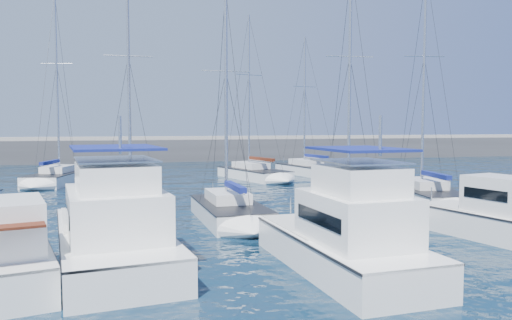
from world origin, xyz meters
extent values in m
plane|color=black|center=(0.00, 0.00, 0.00)|extent=(220.00, 220.00, 0.00)
cube|color=#424244|center=(0.00, 52.00, 1.00)|extent=(160.00, 6.00, 4.00)
cube|color=gray|center=(0.00, 52.00, 3.20)|extent=(160.00, 1.20, 0.50)
cube|color=white|center=(-11.66, -2.29, 0.40)|extent=(4.19, 6.71, 1.60)
cube|color=white|center=(-8.37, 0.00, 0.40)|extent=(5.03, 10.94, 1.60)
cube|color=#262628|center=(-8.37, 0.00, 1.15)|extent=(5.10, 10.95, 0.08)
cube|color=white|center=(-8.19, -1.27, 2.00)|extent=(3.72, 5.26, 1.60)
cube|color=black|center=(-8.19, -1.27, 2.08)|extent=(3.65, 4.30, 0.45)
cube|color=white|center=(-8.17, -1.47, 3.25)|extent=(2.91, 3.72, 0.90)
cube|color=navy|center=(-8.17, -1.47, 4.25)|extent=(3.28, 4.25, 0.08)
cube|color=white|center=(-0.64, -3.26, 0.40)|extent=(3.70, 8.60, 1.60)
cube|color=#262628|center=(-0.64, -3.26, 1.15)|extent=(3.77, 8.61, 0.08)
cube|color=white|center=(-0.58, -4.28, 2.00)|extent=(2.94, 4.07, 1.60)
cube|color=black|center=(-0.58, -4.28, 2.08)|extent=(2.94, 3.29, 0.45)
cube|color=white|center=(-0.56, -4.48, 3.25)|extent=(2.33, 2.86, 0.90)
cube|color=navy|center=(-0.56, -4.48, 4.25)|extent=(2.62, 3.27, 0.08)
cube|color=silver|center=(7.73, -0.22, 0.40)|extent=(3.56, 6.12, 1.60)
cube|color=#262628|center=(7.73, -0.22, 1.15)|extent=(3.60, 6.13, 0.08)
cube|color=silver|center=(7.89, -0.90, 2.00)|extent=(2.52, 3.04, 1.60)
cube|color=black|center=(7.89, -0.90, 2.08)|extent=(2.44, 2.53, 0.45)
cube|color=silver|center=(-7.61, 9.42, 0.30)|extent=(3.12, 8.99, 1.30)
cube|color=#262628|center=(-7.61, 9.42, 0.93)|extent=(3.18, 8.99, 0.06)
cube|color=silver|center=(-7.62, 9.98, 1.25)|extent=(2.00, 3.94, 0.55)
cylinder|color=silver|center=(-7.62, 10.31, 7.67)|extent=(0.18, 0.18, 12.43)
cylinder|color=silver|center=(-7.59, 8.08, 1.80)|extent=(0.18, 4.48, 0.12)
cube|color=#481B0E|center=(-7.59, 7.98, 1.95)|extent=(0.41, 4.03, 0.28)
cube|color=white|center=(-2.65, 6.26, 0.30)|extent=(3.15, 7.33, 1.30)
cube|color=#262628|center=(-2.65, 6.26, 0.93)|extent=(3.21, 7.33, 0.06)
cube|color=white|center=(-2.66, 6.71, 1.25)|extent=(2.00, 3.23, 0.55)
cylinder|color=silver|center=(-2.67, 6.99, 6.78)|extent=(0.18, 0.18, 10.67)
cylinder|color=silver|center=(-2.61, 5.18, 1.80)|extent=(0.25, 3.62, 0.12)
cube|color=navy|center=(-2.60, 5.08, 1.95)|extent=(0.46, 3.27, 0.28)
cube|color=silver|center=(4.46, 6.52, 0.30)|extent=(3.87, 7.90, 1.30)
cube|color=#262628|center=(4.46, 6.52, 0.93)|extent=(3.93, 7.90, 0.06)
cube|color=silver|center=(4.51, 6.99, 1.25)|extent=(2.35, 3.52, 0.55)
cylinder|color=silver|center=(4.53, 7.28, 7.66)|extent=(0.18, 0.18, 12.41)
cylinder|color=silver|center=(4.34, 5.38, 1.80)|extent=(0.51, 3.80, 0.12)
cube|color=#481B0E|center=(4.33, 5.28, 1.95)|extent=(0.70, 3.45, 0.28)
cube|color=silver|center=(10.72, 8.89, 0.30)|extent=(4.11, 7.98, 1.30)
cube|color=#262628|center=(10.72, 8.89, 0.93)|extent=(4.17, 7.99, 0.06)
cube|color=silver|center=(10.79, 9.36, 1.25)|extent=(2.43, 3.59, 0.55)
cylinder|color=silver|center=(10.84, 9.64, 8.11)|extent=(0.18, 0.18, 13.31)
cylinder|color=silver|center=(10.55, 7.76, 1.80)|extent=(0.69, 3.78, 0.12)
cube|color=navy|center=(10.53, 7.66, 1.95)|extent=(0.86, 3.44, 0.28)
cube|color=white|center=(-13.70, 26.11, 0.30)|extent=(4.74, 8.14, 1.30)
cube|color=#262628|center=(-13.70, 26.11, 0.93)|extent=(4.80, 8.15, 0.06)
cube|color=white|center=(-13.58, 26.57, 1.25)|extent=(2.69, 3.71, 0.55)
cylinder|color=silver|center=(-13.52, 26.85, 8.79)|extent=(0.18, 0.18, 14.69)
cylinder|color=silver|center=(-13.97, 24.99, 1.80)|extent=(1.03, 3.74, 0.12)
cube|color=navy|center=(-14.00, 24.90, 1.95)|extent=(1.16, 3.42, 0.28)
cube|color=white|center=(3.60, 25.86, 0.30)|extent=(5.52, 9.15, 1.30)
cube|color=#262628|center=(3.60, 25.86, 0.93)|extent=(5.58, 9.17, 0.06)
cube|color=white|center=(3.44, 26.38, 1.25)|extent=(3.04, 4.20, 0.55)
cylinder|color=silver|center=(3.35, 26.69, 8.34)|extent=(0.18, 0.18, 13.78)
cylinder|color=silver|center=(3.99, 24.63, 1.80)|extent=(1.39, 4.15, 0.12)
cube|color=#481B0E|center=(4.02, 24.53, 1.95)|extent=(1.48, 3.81, 0.28)
cube|color=white|center=(9.98, 28.34, 0.30)|extent=(4.76, 8.86, 1.30)
cube|color=#262628|center=(9.98, 28.34, 0.93)|extent=(4.82, 8.87, 0.06)
cube|color=white|center=(9.87, 28.86, 1.25)|extent=(2.71, 4.01, 0.55)
cylinder|color=silver|center=(9.80, 29.16, 7.69)|extent=(0.18, 0.18, 12.47)
cylinder|color=silver|center=(10.26, 27.11, 1.80)|extent=(1.03, 4.13, 0.12)
cube|color=navy|center=(10.28, 27.01, 1.95)|extent=(1.17, 3.77, 0.28)
camera|label=1|loc=(-7.74, -19.03, 5.01)|focal=35.00mm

